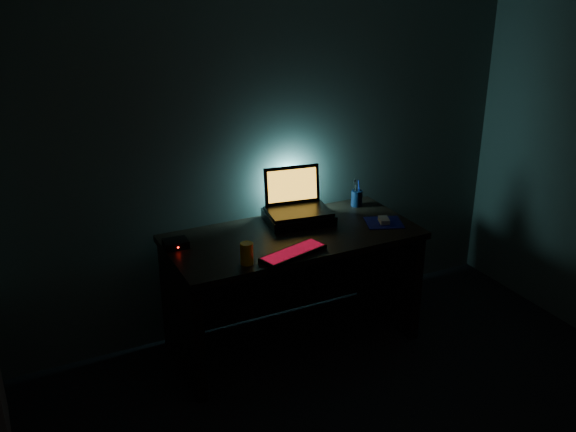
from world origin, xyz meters
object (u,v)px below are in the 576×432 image
object	(u,v)px
laptop	(296,201)
juice_glass	(247,254)
keyboard	(293,253)
pen_cup	(357,198)
router	(176,244)
mouse	(384,220)

from	to	relation	value
laptop	juice_glass	world-z (taller)	laptop
keyboard	pen_cup	xyz separation A→B (m)	(0.71, 0.49, 0.04)
juice_glass	router	bearing A→B (deg)	127.34
laptop	keyboard	size ratio (longest dim) A/B	0.98
pen_cup	juice_glass	distance (m)	1.09
keyboard	juice_glass	size ratio (longest dim) A/B	3.49
mouse	pen_cup	bearing A→B (deg)	110.44
juice_glass	router	world-z (taller)	juice_glass
keyboard	router	xyz separation A→B (m)	(-0.55, 0.38, 0.01)
laptop	mouse	bearing A→B (deg)	-25.60
laptop	router	world-z (taller)	laptop
keyboard	mouse	xyz separation A→B (m)	(0.71, 0.16, 0.01)
router	laptop	bearing A→B (deg)	8.46
laptop	pen_cup	distance (m)	0.46
pen_cup	router	distance (m)	1.27
mouse	router	bearing A→B (deg)	-168.74
laptop	keyboard	bearing A→B (deg)	-110.20
mouse	juice_glass	bearing A→B (deg)	-150.17
mouse	pen_cup	size ratio (longest dim) A/B	0.88
keyboard	juice_glass	world-z (taller)	juice_glass
laptop	router	distance (m)	0.82
juice_glass	laptop	bearing A→B (deg)	40.96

